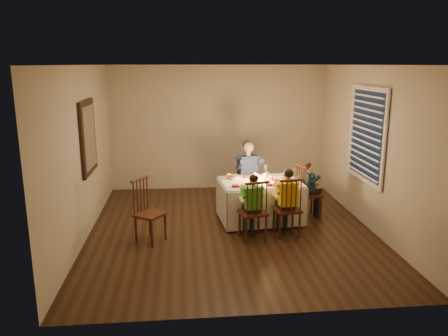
{
  "coord_description": "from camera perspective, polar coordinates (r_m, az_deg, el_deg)",
  "views": [
    {
      "loc": [
        -0.76,
        -6.62,
        2.61
      ],
      "look_at": [
        -0.1,
        0.15,
        0.99
      ],
      "focal_mm": 35.0,
      "sensor_mm": 36.0,
      "label": 1
    }
  ],
  "objects": [
    {
      "name": "setting_teal",
      "position": [
        7.44,
        8.05,
        -1.53
      ],
      "size": [
        0.28,
        0.28,
        0.02
      ],
      "primitive_type": "cylinder",
      "rotation": [
        0.0,
        0.0,
        0.09
      ],
      "color": "white",
      "rests_on": "dining_table"
    },
    {
      "name": "ceiling",
      "position": [
        6.66,
        0.97,
        13.32
      ],
      "size": [
        5.0,
        5.0,
        0.0
      ],
      "primitive_type": "plane",
      "color": "white",
      "rests_on": "wall_back"
    },
    {
      "name": "wall_left",
      "position": [
        6.91,
        -17.97,
        1.81
      ],
      "size": [
        0.02,
        5.0,
        2.6
      ],
      "primitive_type": "cube",
      "color": "#B9AE9E",
      "rests_on": "ground"
    },
    {
      "name": "candle_left",
      "position": [
        7.32,
        4.34,
        -1.36
      ],
      "size": [
        0.06,
        0.06,
        0.1
      ],
      "primitive_type": "cylinder",
      "color": "white",
      "rests_on": "dining_table"
    },
    {
      "name": "child_green",
      "position": [
        6.8,
        3.72,
        -9.2
      ],
      "size": [
        0.38,
        0.36,
        1.03
      ],
      "primitive_type": null,
      "rotation": [
        0.0,
        0.0,
        3.34
      ],
      "color": "green",
      "rests_on": "ground"
    },
    {
      "name": "wall_right",
      "position": [
        7.38,
        18.57,
        2.48
      ],
      "size": [
        0.02,
        5.0,
        2.6
      ],
      "primitive_type": "cube",
      "color": "#B9AE9E",
      "rests_on": "ground"
    },
    {
      "name": "squash",
      "position": [
        7.49,
        0.57,
        -1.02
      ],
      "size": [
        0.09,
        0.09,
        0.09
      ],
      "primitive_type": "sphere",
      "color": "#FFF643",
      "rests_on": "dining_table"
    },
    {
      "name": "ground",
      "position": [
        7.15,
        0.89,
        -8.0
      ],
      "size": [
        5.0,
        5.0,
        0.0
      ],
      "primitive_type": "plane",
      "color": "black",
      "rests_on": "ground"
    },
    {
      "name": "serving_bowl",
      "position": [
        7.48,
        1.28,
        -1.22
      ],
      "size": [
        0.27,
        0.27,
        0.05
      ],
      "primitive_type": "imported",
      "rotation": [
        0.0,
        0.0,
        0.48
      ],
      "color": "white",
      "rests_on": "dining_table"
    },
    {
      "name": "setting_green",
      "position": [
        7.02,
        2.93,
        -2.34
      ],
      "size": [
        0.28,
        0.28,
        0.02
      ],
      "primitive_type": "cylinder",
      "rotation": [
        0.0,
        0.0,
        0.09
      ],
      "color": "white",
      "rests_on": "dining_table"
    },
    {
      "name": "chair_end",
      "position": [
        7.83,
        10.93,
        -6.31
      ],
      "size": [
        0.46,
        0.47,
        0.95
      ],
      "primitive_type": null,
      "rotation": [
        0.0,
        0.0,
        1.82
      ],
      "color": "#37190F",
      "rests_on": "ground"
    },
    {
      "name": "orange_fruit",
      "position": [
        7.44,
        6.15,
        -1.25
      ],
      "size": [
        0.08,
        0.08,
        0.08
      ],
      "primitive_type": "sphere",
      "color": "#FF9F15",
      "rests_on": "dining_table"
    },
    {
      "name": "chair_near_right",
      "position": [
        6.99,
        8.09,
        -8.67
      ],
      "size": [
        0.43,
        0.41,
        0.95
      ],
      "primitive_type": null,
      "rotation": [
        0.0,
        0.0,
        3.25
      ],
      "color": "#37190F",
      "rests_on": "ground"
    },
    {
      "name": "wall_mirror",
      "position": [
        7.15,
        -17.33,
        3.87
      ],
      "size": [
        0.06,
        0.95,
        1.15
      ],
      "color": "black",
      "rests_on": "wall_left"
    },
    {
      "name": "child_yellow",
      "position": [
        6.99,
        8.09,
        -8.67
      ],
      "size": [
        0.39,
        0.36,
        1.07
      ],
      "primitive_type": null,
      "rotation": [
        0.0,
        0.0,
        3.25
      ],
      "color": "yellow",
      "rests_on": "ground"
    },
    {
      "name": "chair_near_left",
      "position": [
        6.8,
        3.72,
        -9.2
      ],
      "size": [
        0.46,
        0.44,
        0.95
      ],
      "primitive_type": null,
      "rotation": [
        0.0,
        0.0,
        3.34
      ],
      "color": "#37190F",
      "rests_on": "ground"
    },
    {
      "name": "adult",
      "position": [
        8.2,
        3.14,
        -5.17
      ],
      "size": [
        0.55,
        0.52,
        1.25
      ],
      "primitive_type": null,
      "rotation": [
        0.0,
        0.0,
        0.26
      ],
      "color": "navy",
      "rests_on": "ground"
    },
    {
      "name": "candle_right",
      "position": [
        7.36,
        5.34,
        -1.31
      ],
      "size": [
        0.06,
        0.06,
        0.1
      ],
      "primitive_type": "cylinder",
      "color": "white",
      "rests_on": "dining_table"
    },
    {
      "name": "window_blinds",
      "position": [
        7.42,
        18.06,
        4.15
      ],
      "size": [
        0.07,
        1.34,
        1.54
      ],
      "color": "#0D1834",
      "rests_on": "wall_right"
    },
    {
      "name": "wall_back",
      "position": [
        9.24,
        -0.83,
        5.26
      ],
      "size": [
        4.5,
        0.02,
        2.6
      ],
      "primitive_type": "cube",
      "color": "#B9AE9E",
      "rests_on": "ground"
    },
    {
      "name": "chair_extra",
      "position": [
        6.79,
        -9.48,
        -9.39
      ],
      "size": [
        0.54,
        0.54,
        0.97
      ],
      "primitive_type": null,
      "rotation": [
        0.0,
        0.0,
        0.95
      ],
      "color": "#37190F",
      "rests_on": "ground"
    },
    {
      "name": "setting_adult",
      "position": [
        7.62,
        4.31,
        -1.08
      ],
      "size": [
        0.28,
        0.28,
        0.02
      ],
      "primitive_type": "cylinder",
      "rotation": [
        0.0,
        0.0,
        0.09
      ],
      "color": "white",
      "rests_on": "dining_table"
    },
    {
      "name": "child_teal",
      "position": [
        7.83,
        10.93,
        -6.31
      ],
      "size": [
        0.34,
        0.36,
        0.97
      ],
      "primitive_type": null,
      "rotation": [
        0.0,
        0.0,
        1.82
      ],
      "color": "#17303A",
      "rests_on": "ground"
    },
    {
      "name": "dining_table",
      "position": [
        7.41,
        4.74,
        -3.21
      ],
      "size": [
        1.43,
        1.09,
        0.67
      ],
      "rotation": [
        0.0,
        0.0,
        0.09
      ],
      "color": "white",
      "rests_on": "ground"
    },
    {
      "name": "setting_yellow",
      "position": [
        7.16,
        7.28,
        -2.1
      ],
      "size": [
        0.28,
        0.28,
        0.02
      ],
      "primitive_type": "cylinder",
      "rotation": [
        0.0,
        0.0,
        0.09
      ],
      "color": "white",
      "rests_on": "dining_table"
    },
    {
      "name": "chair_adult",
      "position": [
        8.2,
        3.14,
        -5.17
      ],
      "size": [
        0.47,
        0.46,
        0.95
      ],
      "primitive_type": null,
      "rotation": [
        0.0,
        0.0,
        0.26
      ],
      "color": "#37190F",
      "rests_on": "ground"
    }
  ]
}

